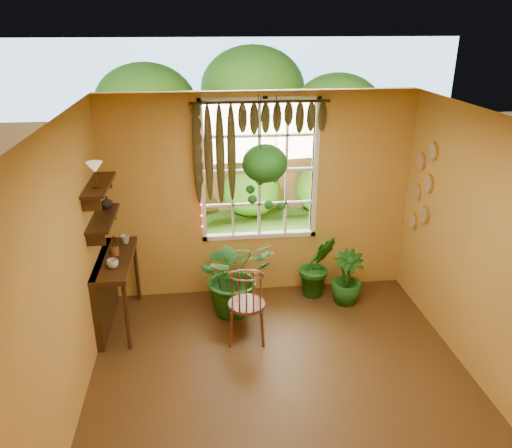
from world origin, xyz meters
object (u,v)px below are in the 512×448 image
(counter_ledge, at_px, (108,284))
(potted_plant_left, at_px, (235,275))
(windsor_chair, at_px, (247,314))
(hanging_basket, at_px, (265,167))
(potted_plant_mid, at_px, (317,266))

(counter_ledge, relative_size, potted_plant_left, 1.15)
(windsor_chair, bearing_deg, counter_ledge, 168.07)
(counter_ledge, bearing_deg, hanging_basket, 7.48)
(potted_plant_left, bearing_deg, counter_ledge, -176.03)
(windsor_chair, height_order, potted_plant_mid, windsor_chair)
(windsor_chair, height_order, hanging_basket, hanging_basket)
(potted_plant_mid, height_order, hanging_basket, hanging_basket)
(counter_ledge, xyz_separation_m, windsor_chair, (1.61, -0.52, -0.22))
(potted_plant_left, bearing_deg, potted_plant_mid, 13.96)
(counter_ledge, height_order, hanging_basket, hanging_basket)
(windsor_chair, bearing_deg, potted_plant_mid, 46.83)
(counter_ledge, bearing_deg, windsor_chair, -17.82)
(windsor_chair, relative_size, hanging_basket, 0.83)
(potted_plant_left, xyz_separation_m, hanging_basket, (0.39, 0.15, 1.35))
(counter_ledge, relative_size, potted_plant_mid, 1.36)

